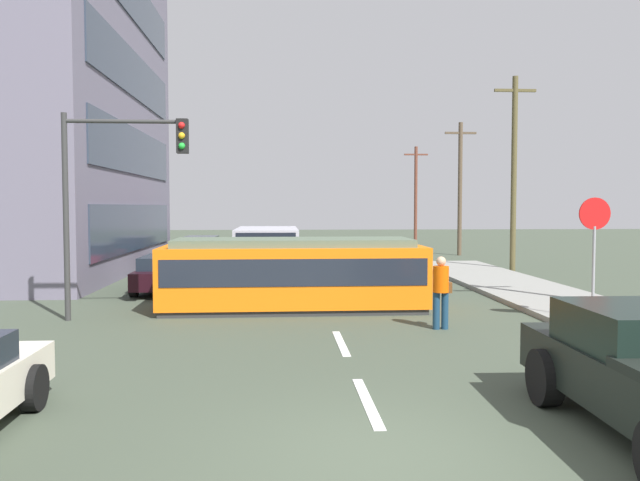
# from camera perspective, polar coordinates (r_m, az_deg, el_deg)

# --- Properties ---
(ground_plane) EXTENTS (120.00, 120.00, 0.00)m
(ground_plane) POSITION_cam_1_polar(r_m,az_deg,el_deg) (17.36, 0.60, -6.28)
(ground_plane) COLOR #3F493A
(lane_stripe_1) EXTENTS (0.16, 2.40, 0.01)m
(lane_stripe_1) POSITION_cam_1_polar(r_m,az_deg,el_deg) (9.59, 4.19, -14.00)
(lane_stripe_1) COLOR silver
(lane_stripe_1) RESTS_ON ground
(lane_stripe_2) EXTENTS (0.16, 2.40, 0.01)m
(lane_stripe_2) POSITION_cam_1_polar(r_m,az_deg,el_deg) (13.44, 1.86, -9.02)
(lane_stripe_2) COLOR silver
(lane_stripe_2) RESTS_ON ground
(lane_stripe_3) EXTENTS (0.16, 2.40, 0.01)m
(lane_stripe_3) POSITION_cam_1_polar(r_m,az_deg,el_deg) (23.70, -0.54, -3.76)
(lane_stripe_3) COLOR silver
(lane_stripe_3) RESTS_ON ground
(lane_stripe_4) EXTENTS (0.16, 2.40, 0.01)m
(lane_stripe_4) POSITION_cam_1_polar(r_m,az_deg,el_deg) (29.66, -1.16, -2.39)
(lane_stripe_4) COLOR silver
(lane_stripe_4) RESTS_ON ground
(streetcar_tram) EXTENTS (7.11, 2.62, 1.94)m
(streetcar_tram) POSITION_cam_1_polar(r_m,az_deg,el_deg) (17.60, -2.37, -2.88)
(streetcar_tram) COLOR orange
(streetcar_tram) RESTS_ON ground
(city_bus) EXTENTS (2.56, 5.41, 1.90)m
(city_bus) POSITION_cam_1_polar(r_m,az_deg,el_deg) (26.96, -4.69, -0.64)
(city_bus) COLOR #ADABB6
(city_bus) RESTS_ON ground
(pedestrian_crossing) EXTENTS (0.47, 0.36, 1.67)m
(pedestrian_crossing) POSITION_cam_1_polar(r_m,az_deg,el_deg) (15.04, 10.63, -4.15)
(pedestrian_crossing) COLOR navy
(pedestrian_crossing) RESTS_ON ground
(parked_sedan_mid) EXTENTS (2.14, 4.16, 1.19)m
(parked_sedan_mid) POSITION_cam_1_polar(r_m,az_deg,el_deg) (21.87, -13.03, -2.78)
(parked_sedan_mid) COLOR black
(parked_sedan_mid) RESTS_ON ground
(parked_sedan_far) EXTENTS (2.13, 4.21, 1.19)m
(parked_sedan_far) POSITION_cam_1_polar(r_m,az_deg,el_deg) (28.76, -11.37, -1.38)
(parked_sedan_far) COLOR maroon
(parked_sedan_far) RESTS_ON ground
(parked_sedan_furthest) EXTENTS (2.10, 4.60, 1.19)m
(parked_sedan_furthest) POSITION_cam_1_polar(r_m,az_deg,el_deg) (35.57, -10.43, -0.53)
(parked_sedan_furthest) COLOR black
(parked_sedan_furthest) RESTS_ON ground
(stop_sign) EXTENTS (0.76, 0.07, 2.88)m
(stop_sign) POSITION_cam_1_polar(r_m,az_deg,el_deg) (16.60, 23.04, 0.66)
(stop_sign) COLOR gray
(stop_sign) RESTS_ON sidewalk_curb_right
(traffic_light_mast) EXTENTS (3.05, 0.33, 5.08)m
(traffic_light_mast) POSITION_cam_1_polar(r_m,az_deg,el_deg) (16.65, -17.63, 5.52)
(traffic_light_mast) COLOR #333333
(traffic_light_mast) RESTS_ON ground
(utility_pole_mid) EXTENTS (1.80, 0.24, 8.34)m
(utility_pole_mid) POSITION_cam_1_polar(r_m,az_deg,el_deg) (29.06, 16.73, 5.95)
(utility_pole_mid) COLOR brown
(utility_pole_mid) RESTS_ON ground
(utility_pole_far) EXTENTS (1.80, 0.24, 7.56)m
(utility_pole_far) POSITION_cam_1_polar(r_m,az_deg,el_deg) (37.79, 12.25, 4.72)
(utility_pole_far) COLOR brown
(utility_pole_far) RESTS_ON ground
(utility_pole_distant) EXTENTS (1.80, 0.24, 7.30)m
(utility_pole_distant) POSITION_cam_1_polar(r_m,az_deg,el_deg) (49.45, 8.44, 4.19)
(utility_pole_distant) COLOR brown
(utility_pole_distant) RESTS_ON ground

